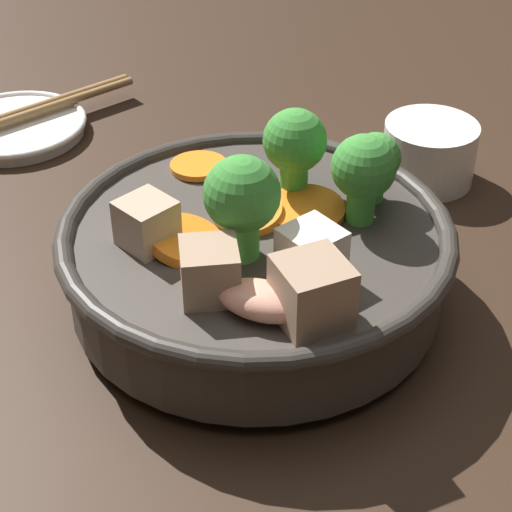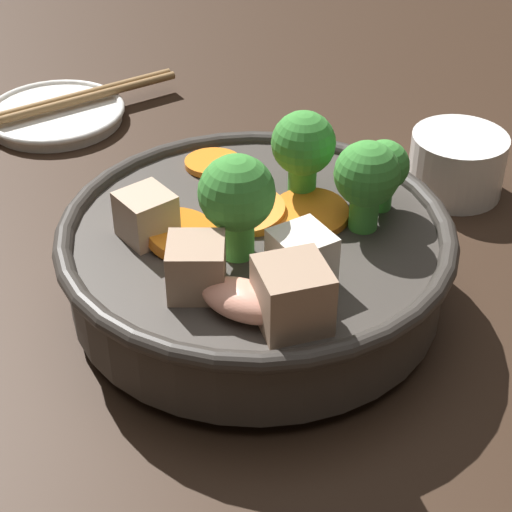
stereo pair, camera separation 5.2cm
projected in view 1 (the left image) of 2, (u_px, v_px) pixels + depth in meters
ground_plane at (256, 304)px, 0.54m from camera, size 3.00×3.00×0.00m
stirfry_bowl at (258, 251)px, 0.52m from camera, size 0.24×0.24×0.12m
side_saucer at (15, 127)px, 0.72m from camera, size 0.12×0.12×0.01m
tea_cup at (429, 152)px, 0.65m from camera, size 0.07×0.07×0.05m
chopsticks_pair at (13, 117)px, 0.72m from camera, size 0.22×0.10×0.01m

